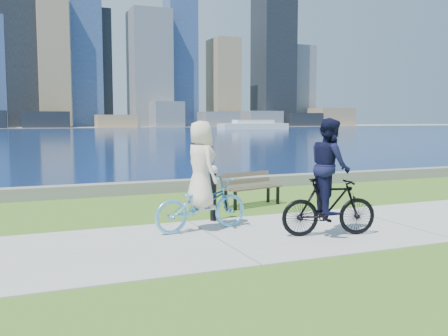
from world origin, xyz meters
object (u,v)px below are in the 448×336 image
(bollard_lamp, at_px, (213,189))
(cyclist_woman, at_px, (201,190))
(park_bench, at_px, (250,186))
(cyclist_man, at_px, (329,187))

(bollard_lamp, relative_size, cyclist_woman, 0.57)
(park_bench, xyz_separation_m, cyclist_man, (-0.07, -3.60, 0.43))
(park_bench, height_order, cyclist_woman, cyclist_woman)
(bollard_lamp, distance_m, cyclist_man, 2.62)
(park_bench, xyz_separation_m, cyclist_woman, (-2.15, -2.27, 0.30))
(park_bench, height_order, bollard_lamp, bollard_lamp)
(park_bench, bearing_deg, bollard_lamp, -152.60)
(park_bench, height_order, cyclist_man, cyclist_man)
(bollard_lamp, height_order, cyclist_woman, cyclist_woman)
(park_bench, relative_size, cyclist_woman, 0.80)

